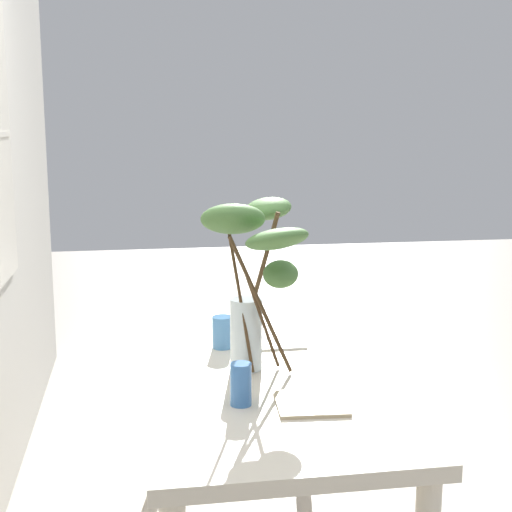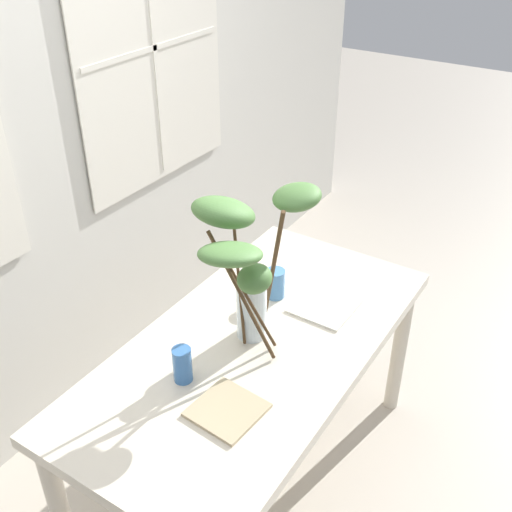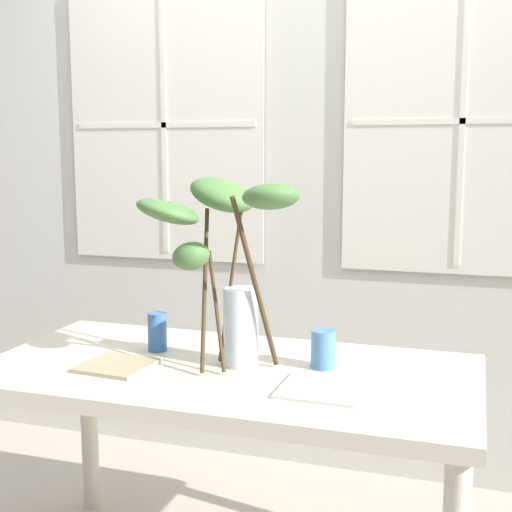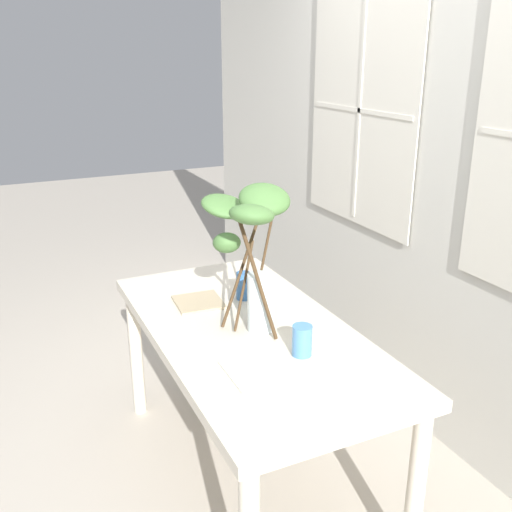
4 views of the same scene
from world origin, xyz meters
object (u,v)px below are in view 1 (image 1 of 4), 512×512
dining_table (257,397)px  drinking_glass_blue_left (241,384)px  drinking_glass_blue_right (222,332)px  plate_square_left (311,403)px  plate_square_right (273,341)px  vase_with_branches (254,261)px

dining_table → drinking_glass_blue_left: (-0.29, 0.10, 0.16)m
drinking_glass_blue_left → drinking_glass_blue_right: (0.58, -0.01, -0.00)m
drinking_glass_blue_right → plate_square_left: 0.65m
drinking_glass_blue_right → plate_square_right: bearing=-78.5°
drinking_glass_blue_right → plate_square_left: bearing=-162.5°
vase_with_branches → plate_square_right: vase_with_branches is taller
vase_with_branches → drinking_glass_blue_left: 0.43m
drinking_glass_blue_right → plate_square_left: size_ratio=0.58×
drinking_glass_blue_right → plate_square_right: drinking_glass_blue_right is taller
dining_table → plate_square_right: (0.33, -0.12, 0.10)m
dining_table → plate_square_left: 0.36m
dining_table → drinking_glass_blue_right: (0.29, 0.09, 0.15)m
drinking_glass_blue_left → plate_square_left: (-0.04, -0.21, -0.06)m
dining_table → drinking_glass_blue_left: 0.35m
drinking_glass_blue_left → plate_square_left: size_ratio=0.63×
vase_with_branches → drinking_glass_blue_left: bearing=162.7°
dining_table → drinking_glass_blue_right: size_ratio=12.77×
dining_table → drinking_glass_blue_right: drinking_glass_blue_right is taller
dining_table → plate_square_left: (-0.33, -0.11, 0.10)m
dining_table → vase_with_branches: size_ratio=2.48×
drinking_glass_blue_left → drinking_glass_blue_right: 0.58m
drinking_glass_blue_left → plate_square_right: size_ratio=0.57×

